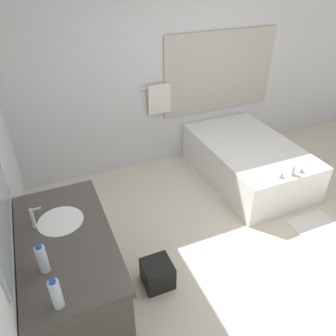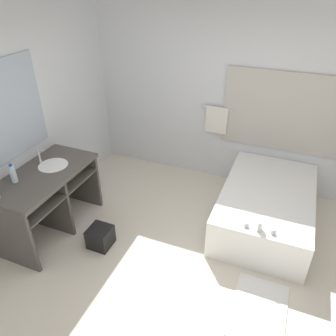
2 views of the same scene
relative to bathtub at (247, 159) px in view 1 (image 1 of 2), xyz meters
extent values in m
plane|color=beige|center=(-0.63, -1.31, -0.29)|extent=(16.00, 16.00, 0.00)
cube|color=silver|center=(-0.63, 0.92, 1.06)|extent=(7.40, 0.06, 2.70)
cube|color=#B7B2A8|center=(0.00, 0.87, 0.93)|extent=(1.70, 0.02, 1.10)
cylinder|color=silver|center=(-0.93, 0.85, 0.86)|extent=(0.50, 0.02, 0.02)
cube|color=silver|center=(-0.93, 0.84, 0.69)|extent=(0.32, 0.04, 0.40)
cube|color=#4C4742|center=(-2.48, -1.13, 0.54)|extent=(0.68, 1.31, 0.05)
cube|color=#4C4742|center=(-2.48, -1.13, 0.33)|extent=(0.65, 1.24, 0.02)
cylinder|color=white|center=(-2.48, -0.93, 0.49)|extent=(0.35, 0.35, 0.15)
cube|color=#4C4742|center=(-2.48, -1.13, 0.11)|extent=(0.63, 0.04, 0.80)
cube|color=#4C4742|center=(-2.48, -0.49, 0.11)|extent=(0.63, 0.04, 0.80)
cylinder|color=silver|center=(-2.43, -1.46, 0.41)|extent=(0.13, 0.36, 0.13)
cylinder|color=silver|center=(-2.43, -0.80, 0.41)|extent=(0.13, 0.36, 0.13)
cylinder|color=silver|center=(-2.67, -0.93, 0.57)|extent=(0.04, 0.04, 0.02)
cylinder|color=silver|center=(-2.67, -0.93, 0.66)|extent=(0.02, 0.02, 0.16)
cube|color=silver|center=(-2.63, -0.93, 0.73)|extent=(0.07, 0.01, 0.01)
cube|color=white|center=(0.00, 0.00, -0.03)|extent=(1.10, 1.75, 0.52)
ellipsoid|color=white|center=(0.00, 0.00, 0.08)|extent=(0.79, 1.26, 0.30)
cube|color=silver|center=(0.00, -0.77, 0.29)|extent=(0.04, 0.07, 0.12)
sphere|color=silver|center=(-0.14, -0.77, 0.26)|extent=(0.06, 0.06, 0.06)
sphere|color=silver|center=(0.14, -0.77, 0.26)|extent=(0.06, 0.06, 0.06)
cylinder|color=silver|center=(-2.59, -1.69, 0.67)|extent=(0.07, 0.07, 0.21)
cylinder|color=#1E4CA8|center=(-2.59, -1.69, 0.79)|extent=(0.04, 0.04, 0.02)
cylinder|color=silver|center=(-2.64, -1.38, 0.67)|extent=(0.07, 0.07, 0.21)
cylinder|color=#1E4CA8|center=(-2.64, -1.38, 0.78)|extent=(0.04, 0.04, 0.02)
cube|color=black|center=(-1.77, -1.16, -0.16)|extent=(0.27, 0.27, 0.25)
cube|color=white|center=(0.16, -1.34, -0.28)|extent=(0.52, 0.77, 0.02)
camera|label=1|loc=(-2.46, -3.03, 2.31)|focal=35.00mm
camera|label=2|loc=(0.08, -3.54, 2.62)|focal=35.00mm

